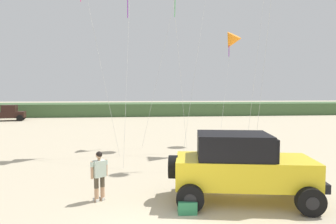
# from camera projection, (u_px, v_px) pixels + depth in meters

# --- Properties ---
(dune_ridge) EXTENTS (90.00, 8.18, 1.85)m
(dune_ridge) POSITION_uv_depth(u_px,v_px,m) (170.00, 109.00, 47.44)
(dune_ridge) COLOR #426038
(dune_ridge) RESTS_ON ground_plane
(jeep) EXTENTS (5.00, 3.11, 2.26)m
(jeep) POSITION_uv_depth(u_px,v_px,m) (241.00, 165.00, 9.72)
(jeep) COLOR yellow
(jeep) RESTS_ON ground_plane
(person_watching) EXTENTS (0.54, 0.45, 1.67)m
(person_watching) POSITION_uv_depth(u_px,v_px,m) (99.00, 173.00, 9.76)
(person_watching) COLOR tan
(person_watching) RESTS_ON ground_plane
(cooler_box) EXTENTS (0.58, 0.40, 0.38)m
(cooler_box) POSITION_uv_depth(u_px,v_px,m) (187.00, 207.00, 8.81)
(cooler_box) COLOR #2D7F51
(cooler_box) RESTS_ON ground_plane
(distant_pickup) EXTENTS (4.87, 3.15, 1.98)m
(distant_pickup) POSITION_uv_depth(u_px,v_px,m) (6.00, 113.00, 37.03)
(distant_pickup) COLOR black
(distant_pickup) RESTS_ON ground_plane
(kite_red_delta) EXTENTS (2.66, 4.26, 7.89)m
(kite_red_delta) POSITION_uv_depth(u_px,v_px,m) (231.00, 42.00, 20.81)
(kite_red_delta) COLOR orange
(kite_red_delta) RESTS_ON ground_plane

